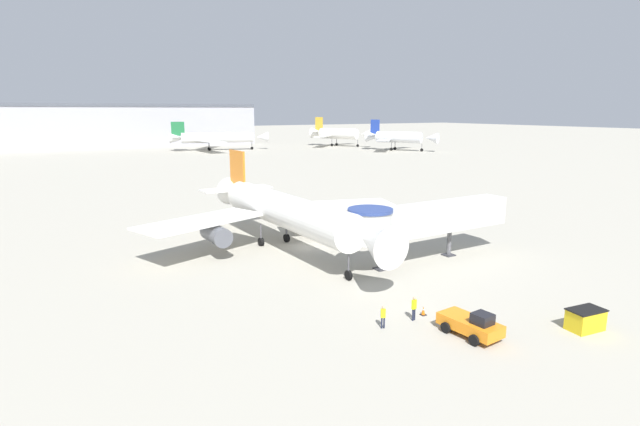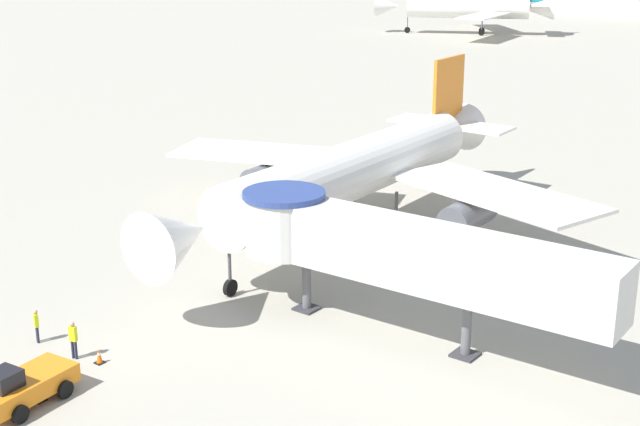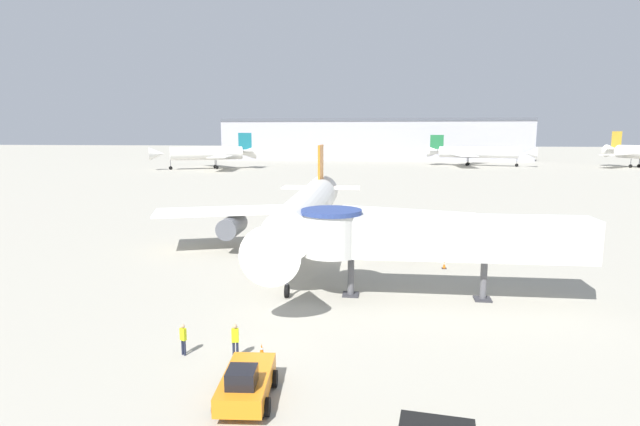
{
  "view_description": "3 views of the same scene",
  "coord_description": "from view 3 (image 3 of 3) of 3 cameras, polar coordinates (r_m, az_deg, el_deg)",
  "views": [
    {
      "loc": [
        -25.05,
        -45.98,
        14.61
      ],
      "look_at": [
        2.46,
        1.69,
        3.22
      ],
      "focal_mm": 28.0,
      "sensor_mm": 36.0,
      "label": 1
    },
    {
      "loc": [
        27.39,
        -42.61,
        18.07
      ],
      "look_at": [
        -1.19,
        -4.77,
        3.06
      ],
      "focal_mm": 50.0,
      "sensor_mm": 36.0,
      "label": 2
    },
    {
      "loc": [
        4.43,
        -43.07,
        10.97
      ],
      "look_at": [
        -1.25,
        -1.05,
        4.2
      ],
      "focal_mm": 28.0,
      "sensor_mm": 36.0,
      "label": 3
    }
  ],
  "objects": [
    {
      "name": "terminal_building",
      "position": [
        218.18,
        6.09,
        8.4
      ],
      "size": [
        127.08,
        25.9,
        17.09
      ],
      "color": "#A8A8B2",
      "rests_on": "ground_plane"
    },
    {
      "name": "traffic_cone_starboard_wing",
      "position": [
        42.37,
        14.01,
        -5.79
      ],
      "size": [
        0.37,
        0.37,
        0.62
      ],
      "color": "black",
      "rests_on": "ground_plane"
    },
    {
      "name": "background_jet_green_tail",
      "position": [
        179.16,
        17.34,
        6.64
      ],
      "size": [
        35.49,
        35.83,
        10.49
      ],
      "rotation": [
        0.0,
        0.0,
        1.31
      ],
      "color": "white",
      "rests_on": "ground_plane"
    },
    {
      "name": "traffic_cone_near_nose",
      "position": [
        25.84,
        -6.69,
        -15.34
      ],
      "size": [
        0.4,
        0.4,
        0.67
      ],
      "color": "black",
      "rests_on": "ground_plane"
    },
    {
      "name": "ground_crew_marshaller",
      "position": [
        26.49,
        -15.37,
        -13.53
      ],
      "size": [
        0.36,
        0.29,
        1.62
      ],
      "rotation": [
        0.0,
        0.0,
        2.72
      ],
      "color": "#1E2338",
      "rests_on": "ground_plane"
    },
    {
      "name": "jet_bridge",
      "position": [
        33.71,
        11.67,
        -2.6
      ],
      "size": [
        18.97,
        4.09,
        5.94
      ],
      "rotation": [
        0.0,
        0.0,
        0.03
      ],
      "color": "silver",
      "rests_on": "ground_plane"
    },
    {
      "name": "background_jet_teal_tail",
      "position": [
        159.88,
        -12.59,
        6.68
      ],
      "size": [
        31.02,
        31.41,
        11.17
      ],
      "rotation": [
        0.0,
        0.0,
        -1.11
      ],
      "color": "white",
      "rests_on": "ground_plane"
    },
    {
      "name": "main_airplane",
      "position": [
        45.04,
        -1.36,
        0.31
      ],
      "size": [
        30.61,
        32.68,
        9.71
      ],
      "rotation": [
        0.0,
        0.0,
        0.04
      ],
      "color": "white",
      "rests_on": "ground_plane"
    },
    {
      "name": "traffic_cone_apron_front",
      "position": [
        22.52,
        -7.3,
        -19.09
      ],
      "size": [
        0.47,
        0.47,
        0.77
      ],
      "color": "black",
      "rests_on": "ground_plane"
    },
    {
      "name": "pushback_tug_orange",
      "position": [
        21.92,
        -8.44,
        -18.66
      ],
      "size": [
        2.51,
        4.32,
        1.84
      ],
      "rotation": [
        0.0,
        0.0,
        0.09
      ],
      "color": "orange",
      "rests_on": "ground_plane"
    },
    {
      "name": "ground_plane",
      "position": [
        44.67,
        1.78,
        -5.15
      ],
      "size": [
        800.0,
        800.0,
        0.0
      ],
      "primitive_type": "plane",
      "color": "#A8A393"
    },
    {
      "name": "ground_crew_wing_walker",
      "position": [
        25.54,
        -9.66,
        -13.98
      ],
      "size": [
        0.37,
        0.26,
        1.78
      ],
      "rotation": [
        0.0,
        0.0,
        3.35
      ],
      "color": "#1E2338",
      "rests_on": "ground_plane"
    }
  ]
}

